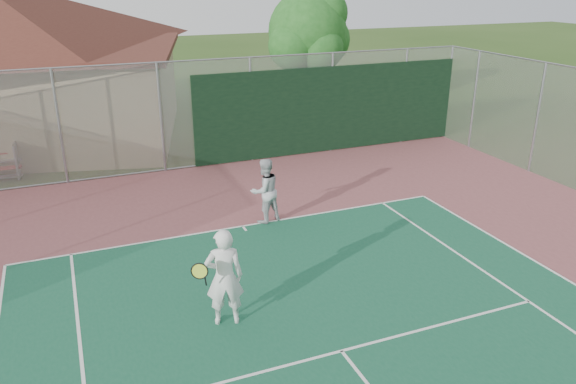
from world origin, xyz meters
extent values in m
cylinder|color=gray|center=(-4.00, 17.00, 1.75)|extent=(0.08, 0.08, 3.50)
cylinder|color=gray|center=(-1.00, 17.00, 1.75)|extent=(0.08, 0.08, 3.50)
cylinder|color=gray|center=(2.00, 17.00, 1.75)|extent=(0.08, 0.08, 3.50)
cylinder|color=gray|center=(5.00, 17.00, 1.75)|extent=(0.08, 0.08, 3.50)
cylinder|color=gray|center=(8.00, 17.00, 1.75)|extent=(0.08, 0.08, 3.50)
cylinder|color=gray|center=(10.00, 17.00, 1.75)|extent=(0.08, 0.08, 3.50)
cylinder|color=gray|center=(0.00, 17.00, 3.50)|extent=(20.00, 0.05, 0.05)
cylinder|color=gray|center=(0.00, 17.00, 0.05)|extent=(20.00, 0.05, 0.05)
cube|color=#999EA0|center=(0.00, 17.00, 1.75)|extent=(20.00, 0.02, 3.50)
cube|color=black|center=(5.00, 16.95, 1.55)|extent=(10.00, 0.04, 3.00)
cylinder|color=gray|center=(10.00, 15.50, 1.75)|extent=(0.08, 0.08, 3.50)
cylinder|color=gray|center=(10.00, 12.50, 1.75)|extent=(0.08, 0.08, 3.50)
cube|color=#999EA0|center=(10.00, 12.50, 1.75)|extent=(0.02, 9.00, 3.50)
cube|color=black|center=(-4.10, 18.83, 1.17)|extent=(1.00, 0.06, 2.34)
cube|color=#B2B5BA|center=(-5.37, 18.73, 0.55)|extent=(0.12, 1.80, 1.10)
cylinder|color=#341D13|center=(6.28, 22.04, 1.46)|extent=(0.38, 0.38, 2.92)
sphere|color=#1E591C|center=(6.28, 22.04, 3.75)|extent=(3.34, 3.34, 3.34)
sphere|color=#1E591C|center=(7.22, 22.35, 3.34)|extent=(2.29, 2.29, 2.29)
sphere|color=#1E591C|center=(5.44, 21.62, 3.23)|extent=(2.09, 2.09, 2.09)
sphere|color=#1E591C|center=(6.49, 21.10, 3.13)|extent=(1.88, 1.88, 1.88)
sphere|color=#1E591C|center=(5.96, 22.87, 3.55)|extent=(2.09, 2.09, 2.09)
sphere|color=#1E591C|center=(6.90, 21.83, 4.48)|extent=(2.09, 2.09, 2.09)
imported|color=silver|center=(-1.57, 7.98, 0.94)|extent=(0.77, 0.59, 1.87)
imported|color=#B6B8BB|center=(0.65, 11.97, 0.84)|extent=(0.96, 0.83, 1.69)
camera|label=1|loc=(-3.83, -0.58, 6.00)|focal=35.00mm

